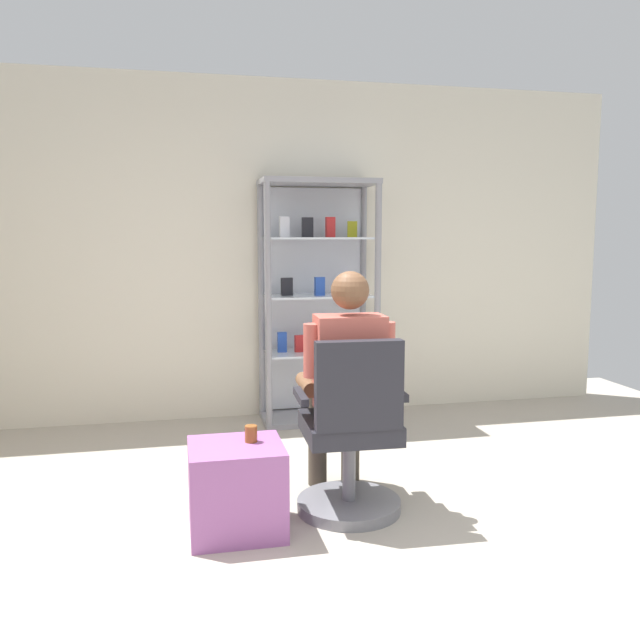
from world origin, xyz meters
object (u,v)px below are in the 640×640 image
office_chair (352,443)px  seated_shopkeeper (345,376)px  display_cabinet_main (316,300)px  storage_crate (237,488)px  tea_glass (251,434)px

office_chair → seated_shopkeeper: size_ratio=0.74×
display_cabinet_main → office_chair: display_cabinet_main is taller
office_chair → storage_crate: office_chair is taller
display_cabinet_main → tea_glass: (-0.75, -1.91, -0.48)m
display_cabinet_main → seated_shopkeeper: 1.74m
display_cabinet_main → tea_glass: 2.10m
display_cabinet_main → tea_glass: bearing=-111.4°
office_chair → storage_crate: bearing=-173.3°
storage_crate → tea_glass: size_ratio=5.58×
display_cabinet_main → seated_shopkeeper: size_ratio=1.47×
seated_shopkeeper → tea_glass: (-0.54, -0.20, -0.22)m
seated_shopkeeper → tea_glass: bearing=-159.6°
office_chair → tea_glass: (-0.53, -0.04, 0.09)m
seated_shopkeeper → storage_crate: seated_shopkeeper is taller
storage_crate → office_chair: bearing=6.7°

